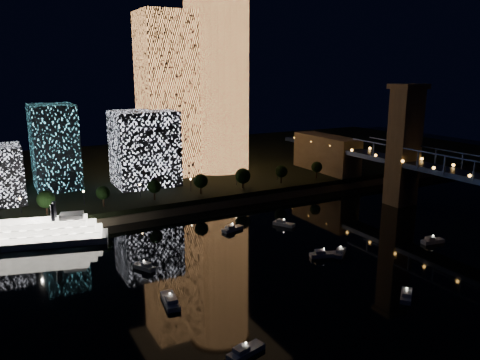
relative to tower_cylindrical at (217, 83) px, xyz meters
name	(u,v)px	position (x,y,z in m)	size (l,w,h in m)	color
ground	(367,281)	(-18.23, -130.11, -49.18)	(520.00, 520.00, 0.00)	black
far_bank	(166,167)	(-18.23, 29.89, -46.68)	(420.00, 160.00, 5.00)	black
seawall	(229,202)	(-18.23, -48.11, -47.68)	(420.00, 6.00, 3.00)	#6B5E4C
tower_cylindrical	(217,83)	(0.00, 0.00, 0.00)	(34.00, 34.00, 88.11)	#FF9E51
tower_rectangular	(167,96)	(-26.60, 0.31, -5.71)	(24.18, 24.18, 76.94)	#FF9E51
midrise_blocks	(50,155)	(-82.22, -9.08, -28.56)	(104.48, 37.67, 36.24)	white
riverboat	(31,234)	(-95.16, -58.05, -45.57)	(47.58, 20.84, 14.09)	silver
motorboats	(304,264)	(-27.54, -114.00, -48.37)	(100.78, 71.66, 2.78)	silver
esplanade_trees	(161,186)	(-45.40, -42.11, -38.72)	(165.28, 6.77, 8.89)	black
street_lamps	(140,188)	(-52.23, -36.11, -40.16)	(132.70, 0.70, 5.65)	black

